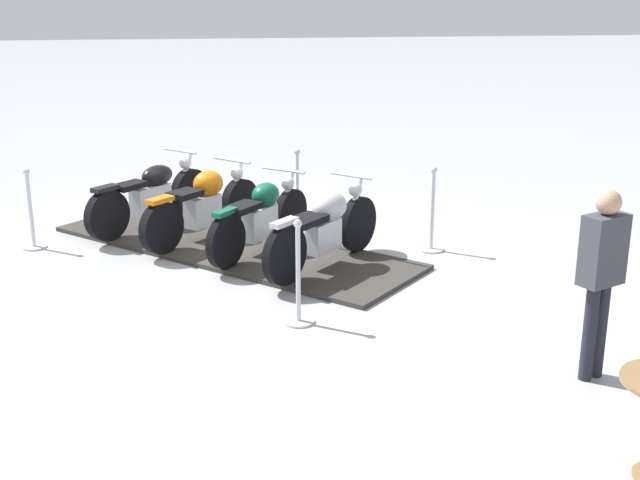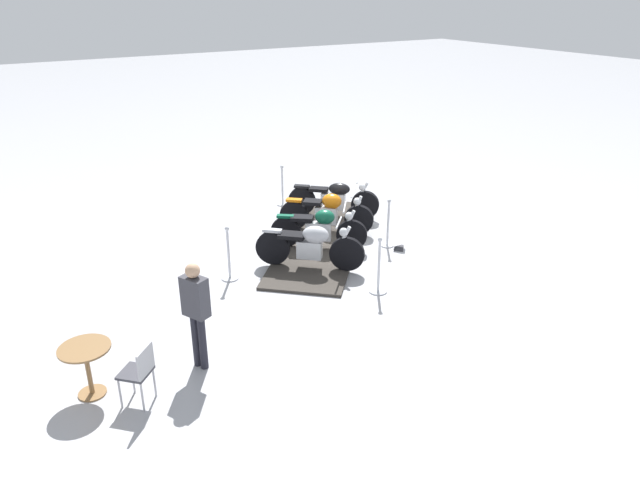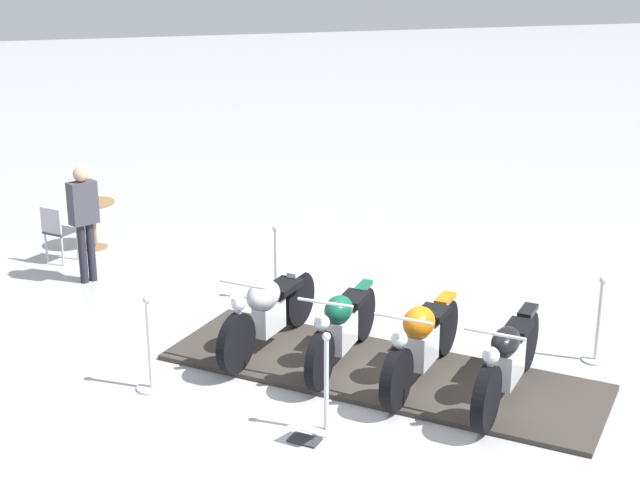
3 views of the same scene
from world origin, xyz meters
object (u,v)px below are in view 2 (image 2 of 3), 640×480
object	(u,v)px
info_placard	(399,246)
motorcycle_forest	(320,228)
stanchion_right_front	(379,275)
stanchion_right_mid	(388,230)
cafe_table	(86,359)
motorcycle_black	(334,199)
bystander_person	(196,307)
cafe_chair_near_table	(139,370)
stanchion_left_front	(229,262)
stanchion_left_rear	(282,192)
motorcycle_copper	(328,212)
motorcycle_chrome	(311,244)

from	to	relation	value
info_placard	motorcycle_forest	bearing A→B (deg)	-77.53
motorcycle_forest	stanchion_right_front	bearing A→B (deg)	-53.87
stanchion_right_mid	cafe_table	bearing A→B (deg)	16.06
motorcycle_black	bystander_person	bearing A→B (deg)	-98.46
stanchion_right_mid	cafe_chair_near_table	bearing A→B (deg)	22.14
motorcycle_forest	cafe_table	world-z (taller)	motorcycle_forest
motorcycle_black	stanchion_right_front	xyz separation A→B (m)	(1.40, 3.73, -0.17)
stanchion_right_mid	stanchion_right_front	xyz separation A→B (m)	(1.48, 1.64, -0.05)
stanchion_left_front	stanchion_left_rear	distance (m)	4.41
motorcycle_black	cafe_table	xyz separation A→B (m)	(6.77, 4.06, 0.08)
motorcycle_black	bystander_person	size ratio (longest dim) A/B	1.02
stanchion_right_front	bystander_person	bearing A→B (deg)	7.77
motorcycle_black	bystander_person	xyz separation A→B (m)	(5.18, 4.24, 0.54)
motorcycle_forest	cafe_table	distance (m)	6.02
motorcycle_forest	stanchion_left_rear	size ratio (longest dim) A/B	1.61
info_placard	stanchion_right_front	bearing A→B (deg)	-7.45
cafe_table	stanchion_right_mid	bearing A→B (deg)	-163.94
motorcycle_copper	stanchion_left_rear	size ratio (longest dim) A/B	1.59
motorcycle_copper	bystander_person	world-z (taller)	bystander_person
motorcycle_forest	cafe_table	size ratio (longest dim) A/B	2.22
stanchion_right_mid	info_placard	distance (m)	0.44
motorcycle_copper	stanchion_right_front	distance (m)	3.08
motorcycle_black	stanchion_left_front	bearing A→B (deg)	-112.10
motorcycle_black	motorcycle_chrome	bearing A→B (deg)	-89.76
stanchion_left_rear	bystander_person	xyz separation A→B (m)	(4.53, 5.78, 0.70)
stanchion_right_front	bystander_person	distance (m)	3.88
motorcycle_copper	stanchion_right_front	bearing A→B (deg)	-61.45
motorcycle_forest	motorcycle_chrome	bearing A→B (deg)	-94.11
stanchion_left_front	cafe_chair_near_table	distance (m)	3.90
motorcycle_black	stanchion_left_rear	distance (m)	1.68
stanchion_right_mid	stanchion_right_front	world-z (taller)	stanchion_right_front
motorcycle_chrome	stanchion_right_front	size ratio (longest dim) A/B	1.54
motorcycle_forest	motorcycle_black	size ratio (longest dim) A/B	0.98
stanchion_right_front	info_placard	xyz separation A→B (m)	(-1.61, -1.37, -0.28)
motorcycle_forest	stanchion_left_front	size ratio (longest dim) A/B	1.55
motorcycle_forest	bystander_person	xyz separation A→B (m)	(3.85, 2.76, 0.52)
cafe_table	cafe_chair_near_table	distance (m)	0.82
info_placard	cafe_chair_near_table	distance (m)	6.81
motorcycle_copper	motorcycle_black	distance (m)	1.00
motorcycle_chrome	cafe_chair_near_table	xyz separation A→B (m)	(4.19, 2.42, -0.02)
cafe_chair_near_table	stanchion_right_mid	bearing A→B (deg)	-112.66
motorcycle_forest	bystander_person	bearing A→B (deg)	-106.52
stanchion_right_front	motorcycle_forest	bearing A→B (deg)	-91.66
motorcycle_copper	bystander_person	bearing A→B (deg)	-99.86
motorcycle_chrome	bystander_person	bearing A→B (deg)	-105.05
stanchion_right_mid	info_placard	size ratio (longest dim) A/B	2.93
info_placard	bystander_person	distance (m)	5.79
motorcycle_chrome	info_placard	bearing A→B (deg)	39.15
motorcycle_forest	stanchion_left_front	distance (m)	2.29
stanchion_left_front	stanchion_right_front	size ratio (longest dim) A/B	1.00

